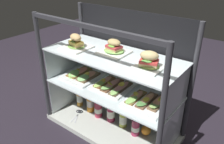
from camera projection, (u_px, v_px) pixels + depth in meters
ground_plane at (112, 129)px, 2.04m from camera, size 6.00×6.00×0.02m
case_base_deck at (112, 126)px, 2.02m from camera, size 1.12×0.52×0.04m
case_frame at (122, 68)px, 1.88m from camera, size 1.12×0.52×0.98m
riser_lower_tier at (112, 107)px, 1.93m from camera, size 1.05×0.44×0.35m
shelf_lower_glass at (112, 88)px, 1.85m from camera, size 1.07×0.46×0.01m
riser_upper_tier at (112, 73)px, 1.79m from camera, size 1.05×0.44×0.27m
shelf_upper_glass at (112, 56)px, 1.72m from camera, size 1.07×0.46×0.01m
plated_roll_sandwich_left_of_center at (76, 43)px, 1.83m from camera, size 0.21×0.21×0.12m
plated_roll_sandwich_center at (114, 49)px, 1.73m from camera, size 0.21×0.21×0.11m
plated_roll_sandwich_near_left_corner at (149, 62)px, 1.50m from camera, size 0.18×0.18×0.12m
open_sandwich_tray_far_left at (83, 75)px, 2.01m from camera, size 0.29×0.31×0.06m
open_sandwich_tray_far_right at (113, 85)px, 1.85m from camera, size 0.29×0.32×0.06m
open_sandwich_tray_right_of_center at (148, 101)px, 1.64m from camera, size 0.29×0.31×0.06m
juice_bottle_back_center at (80, 97)px, 2.22m from camera, size 0.06×0.06×0.23m
juice_bottle_front_fourth at (90, 102)px, 2.14m from camera, size 0.07×0.07×0.23m
juice_bottle_front_right_end at (98, 109)px, 2.07m from camera, size 0.07×0.07×0.20m
juice_bottle_near_post at (111, 112)px, 2.01m from camera, size 0.07×0.07×0.24m
juice_bottle_back_right at (123, 117)px, 1.95m from camera, size 0.07×0.07×0.23m
juice_bottle_tucked_behind at (136, 127)px, 1.86m from camera, size 0.07×0.07×0.20m
orange_fruit_beside_bottles at (146, 130)px, 1.88m from camera, size 0.08×0.08×0.08m
kitchen_scissors at (79, 113)px, 2.14m from camera, size 0.13×0.19×0.01m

